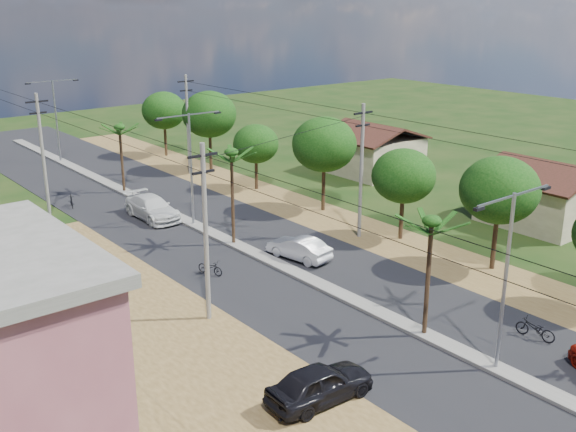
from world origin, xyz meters
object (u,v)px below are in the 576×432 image
Objects in this scene: car_silver_mid at (299,249)px; car_white_far at (152,208)px; car_parked_dark at (320,384)px; moto_rider_east at (535,330)px.

car_white_far is (-3.19, 12.86, 0.11)m from car_silver_mid.
car_silver_mid is at bearing -75.75° from car_white_far.
car_white_far is 25.92m from car_parked_dark.
moto_rider_east is (5.32, -27.72, -0.30)m from car_white_far.
car_parked_dark is at bearing -103.05° from car_white_far.
car_parked_dark is at bearing 43.62° from car_silver_mid.
car_silver_mid is at bearing -33.61° from car_parked_dark.
car_silver_mid is at bearing -89.85° from moto_rider_east.
car_white_far reaches higher than car_parked_dark.
moto_rider_east is at bearing 88.41° from car_silver_mid.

